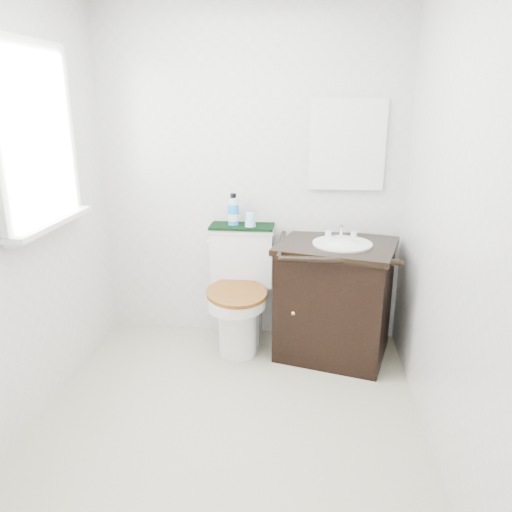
% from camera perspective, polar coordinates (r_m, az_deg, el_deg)
% --- Properties ---
extents(floor, '(2.40, 2.40, 0.00)m').
position_cam_1_polar(floor, '(2.98, -3.32, -18.48)').
color(floor, beige).
rests_on(floor, ground).
extents(wall_back, '(2.40, 0.00, 2.40)m').
position_cam_1_polar(wall_back, '(3.65, -0.65, 8.80)').
color(wall_back, silver).
rests_on(wall_back, ground).
extents(wall_front, '(2.40, 0.00, 2.40)m').
position_cam_1_polar(wall_front, '(1.37, -12.21, -6.73)').
color(wall_front, silver).
rests_on(wall_front, ground).
extents(wall_left, '(0.00, 2.40, 2.40)m').
position_cam_1_polar(wall_left, '(2.87, -26.06, 4.64)').
color(wall_left, silver).
rests_on(wall_left, ground).
extents(wall_right, '(0.00, 2.40, 2.40)m').
position_cam_1_polar(wall_right, '(2.54, 21.54, 3.72)').
color(wall_right, silver).
rests_on(wall_right, ground).
extents(window, '(0.02, 0.70, 0.90)m').
position_cam_1_polar(window, '(3.03, -24.00, 12.22)').
color(window, white).
rests_on(window, wall_left).
extents(mirror, '(0.50, 0.02, 0.60)m').
position_cam_1_polar(mirror, '(3.58, 10.38, 12.39)').
color(mirror, silver).
rests_on(mirror, wall_back).
extents(toilet, '(0.50, 0.68, 0.86)m').
position_cam_1_polar(toilet, '(3.65, -1.81, -4.66)').
color(toilet, white).
rests_on(toilet, floor).
extents(vanity, '(0.90, 0.82, 0.92)m').
position_cam_1_polar(vanity, '(3.55, 9.02, -4.55)').
color(vanity, black).
rests_on(vanity, floor).
extents(trash_bin, '(0.21, 0.18, 0.27)m').
position_cam_1_polar(trash_bin, '(3.84, 4.48, -7.42)').
color(trash_bin, white).
rests_on(trash_bin, floor).
extents(towel, '(0.46, 0.22, 0.02)m').
position_cam_1_polar(towel, '(3.61, -1.62, 3.41)').
color(towel, black).
rests_on(towel, toilet).
extents(mouthwash_bottle, '(0.08, 0.08, 0.23)m').
position_cam_1_polar(mouthwash_bottle, '(3.61, -2.60, 5.22)').
color(mouthwash_bottle, '#1A82E1').
rests_on(mouthwash_bottle, towel).
extents(cup, '(0.08, 0.08, 0.10)m').
position_cam_1_polar(cup, '(3.56, -0.67, 4.17)').
color(cup, '#97C7F8').
rests_on(cup, towel).
extents(soap_bar, '(0.07, 0.04, 0.02)m').
position_cam_1_polar(soap_bar, '(3.55, 8.80, 2.25)').
color(soap_bar, '#18756E').
rests_on(soap_bar, vanity).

